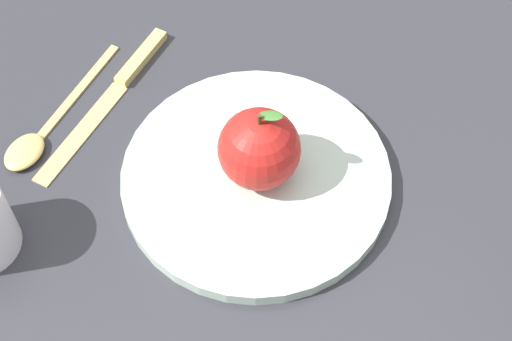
{
  "coord_description": "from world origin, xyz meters",
  "views": [
    {
      "loc": [
        -0.05,
        -0.43,
        0.63
      ],
      "look_at": [
        0.03,
        -0.02,
        0.02
      ],
      "focal_mm": 54.47,
      "sensor_mm": 36.0,
      "label": 1
    }
  ],
  "objects": [
    {
      "name": "dinner_plate",
      "position": [
        0.03,
        -0.02,
        0.01
      ],
      "size": [
        0.26,
        0.26,
        0.02
      ],
      "color": "#B2C6B2",
      "rests_on": "ground_plane"
    },
    {
      "name": "knife",
      "position": [
        -0.1,
        0.12,
        0.0
      ],
      "size": [
        0.15,
        0.18,
        0.01
      ],
      "color": "#D8B766",
      "rests_on": "ground_plane"
    },
    {
      "name": "ground_plane",
      "position": [
        0.0,
        0.0,
        0.0
      ],
      "size": [
        2.4,
        2.4,
        0.0
      ],
      "primitive_type": "plane",
      "color": "#2D2D33"
    },
    {
      "name": "spoon",
      "position": [
        -0.18,
        0.07,
        0.01
      ],
      "size": [
        0.13,
        0.16,
        0.01
      ],
      "color": "#D8B766",
      "rests_on": "ground_plane"
    },
    {
      "name": "apple",
      "position": [
        0.03,
        -0.02,
        0.05
      ],
      "size": [
        0.08,
        0.08,
        0.09
      ],
      "color": "#B21E19",
      "rests_on": "dinner_plate"
    }
  ]
}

